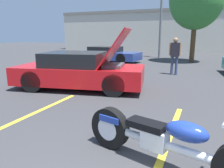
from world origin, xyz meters
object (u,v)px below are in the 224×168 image
(show_car_hood_open, at_px, (80,71))
(motorcycle, at_px, (164,141))
(light_pole, at_px, (162,10))
(parked_car_left_row, at_px, (107,54))
(spectator_by_show_car, at_px, (175,53))

(show_car_hood_open, bearing_deg, motorcycle, -57.27)
(light_pole, distance_m, parked_car_left_row, 5.95)
(motorcycle, bearing_deg, parked_car_left_row, 132.97)
(motorcycle, distance_m, spectator_by_show_car, 7.69)
(parked_car_left_row, bearing_deg, show_car_hood_open, -68.68)
(show_car_hood_open, height_order, spectator_by_show_car, show_car_hood_open)
(show_car_hood_open, distance_m, spectator_by_show_car, 4.84)
(motorcycle, height_order, parked_car_left_row, parked_car_left_row)
(motorcycle, distance_m, show_car_hood_open, 5.04)
(show_car_hood_open, relative_size, parked_car_left_row, 1.03)
(light_pole, relative_size, spectator_by_show_car, 3.89)
(light_pole, distance_m, spectator_by_show_car, 8.17)
(parked_car_left_row, height_order, spectator_by_show_car, spectator_by_show_car)
(motorcycle, distance_m, parked_car_left_row, 12.36)
(motorcycle, bearing_deg, show_car_hood_open, 149.56)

